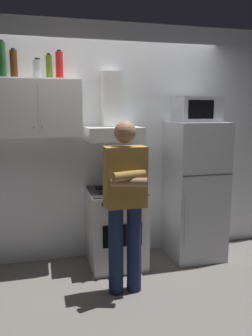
{
  "coord_description": "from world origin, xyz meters",
  "views": [
    {
      "loc": [
        -0.86,
        -3.32,
        1.74
      ],
      "look_at": [
        0.0,
        0.0,
        1.15
      ],
      "focal_mm": 36.44,
      "sensor_mm": 36.0,
      "label": 1
    }
  ],
  "objects": [
    {
      "name": "bottle_soda_red",
      "position": [
        -0.61,
        0.41,
        2.19
      ],
      "size": [
        0.08,
        0.08,
        0.3
      ],
      "color": "red",
      "rests_on": "upper_cabinet"
    },
    {
      "name": "stove_oven",
      "position": [
        -0.05,
        0.25,
        0.43
      ],
      "size": [
        0.6,
        0.62,
        0.87
      ],
      "color": "white",
      "rests_on": "ground_plane"
    },
    {
      "name": "bottle_olive_oil",
      "position": [
        -0.71,
        0.39,
        2.17
      ],
      "size": [
        0.06,
        0.06,
        0.25
      ],
      "color": "#4C6B19",
      "rests_on": "upper_cabinet"
    },
    {
      "name": "bottle_rum_dark",
      "position": [
        -1.06,
        0.41,
        2.19
      ],
      "size": [
        0.07,
        0.07,
        0.29
      ],
      "color": "#47230F",
      "rests_on": "upper_cabinet"
    },
    {
      "name": "bottle_wine_green",
      "position": [
        -1.17,
        0.34,
        2.22
      ],
      "size": [
        0.07,
        0.07,
        0.36
      ],
      "color": "#19471E",
      "rests_on": "upper_cabinet"
    },
    {
      "name": "refrigerator",
      "position": [
        0.9,
        0.25,
        0.8
      ],
      "size": [
        0.6,
        0.62,
        1.6
      ],
      "color": "silver",
      "rests_on": "ground_plane"
    },
    {
      "name": "range_hood",
      "position": [
        -0.05,
        0.38,
        1.6
      ],
      "size": [
        0.6,
        0.44,
        0.75
      ],
      "color": "white"
    },
    {
      "name": "ground_plane",
      "position": [
        0.0,
        0.0,
        0.0
      ],
      "size": [
        7.0,
        7.0,
        0.0
      ],
      "primitive_type": "plane",
      "color": "slate"
    },
    {
      "name": "back_wall_tiled",
      "position": [
        0.0,
        0.6,
        1.35
      ],
      "size": [
        4.8,
        0.1,
        2.7
      ],
      "primitive_type": "cube",
      "color": "white",
      "rests_on": "ground_plane"
    },
    {
      "name": "person_standing",
      "position": [
        -0.1,
        -0.36,
        0.9
      ],
      "size": [
        0.38,
        0.33,
        1.64
      ],
      "color": "#192342",
      "rests_on": "ground_plane"
    },
    {
      "name": "cooking_pot",
      "position": [
        0.08,
        0.13,
        0.94
      ],
      "size": [
        0.32,
        0.22,
        0.13
      ],
      "color": "#B7BABF",
      "rests_on": "stove_oven"
    },
    {
      "name": "bottle_canister_steel",
      "position": [
        -0.83,
        0.4,
        2.15
      ],
      "size": [
        0.09,
        0.09,
        0.21
      ],
      "color": "#B2B5BA",
      "rests_on": "upper_cabinet"
    },
    {
      "name": "microwave",
      "position": [
        0.9,
        0.27,
        1.74
      ],
      "size": [
        0.48,
        0.37,
        0.28
      ],
      "color": "#B7BABF",
      "rests_on": "refrigerator"
    },
    {
      "name": "upper_cabinet",
      "position": [
        -0.85,
        0.37,
        1.75
      ],
      "size": [
        0.9,
        0.37,
        0.6
      ],
      "color": "white"
    }
  ]
}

